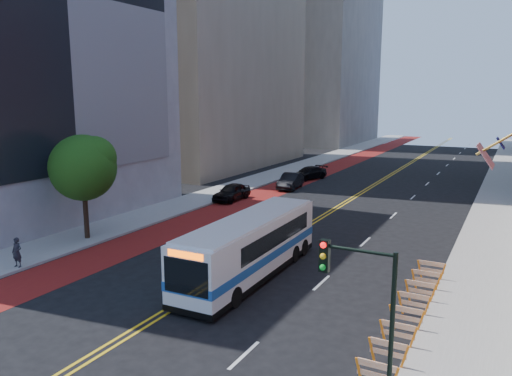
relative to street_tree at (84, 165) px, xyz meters
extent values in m
plane|color=black|center=(11.24, -6.04, -4.91)|extent=(160.00, 160.00, 0.00)
cube|color=gray|center=(-0.76, 23.96, -4.84)|extent=(4.00, 140.00, 0.15)
cube|color=gray|center=(23.24, 23.96, -4.84)|extent=(4.00, 140.00, 0.15)
cube|color=maroon|center=(3.14, 23.96, -4.91)|extent=(3.60, 140.00, 0.01)
cube|color=gold|center=(11.06, 23.96, -4.91)|extent=(0.14, 140.00, 0.01)
cube|color=gold|center=(11.42, 23.96, -4.91)|extent=(0.14, 140.00, 0.01)
cube|color=silver|center=(16.04, -8.04, -4.90)|extent=(0.14, 2.20, 0.01)
cube|color=silver|center=(16.04, -0.04, -4.90)|extent=(0.14, 2.20, 0.01)
cube|color=silver|center=(16.04, 7.96, -4.90)|extent=(0.14, 2.20, 0.01)
cube|color=silver|center=(16.04, 15.96, -4.90)|extent=(0.14, 2.20, 0.01)
cube|color=silver|center=(16.04, 23.96, -4.90)|extent=(0.14, 2.20, 0.01)
cube|color=silver|center=(16.04, 31.96, -4.90)|extent=(0.14, 2.20, 0.01)
cube|color=silver|center=(16.04, 39.96, -4.90)|extent=(0.14, 2.20, 0.01)
cube|color=silver|center=(16.04, 47.96, -4.90)|extent=(0.14, 2.20, 0.01)
cube|color=silver|center=(16.04, 55.96, -4.90)|extent=(0.14, 2.20, 0.01)
cube|color=silver|center=(16.04, 63.96, -4.90)|extent=(0.14, 2.20, 0.01)
cube|color=silver|center=(16.04, 71.96, -4.90)|extent=(0.14, 2.20, 0.01)
cube|color=silver|center=(16.04, 79.96, -4.90)|extent=(0.14, 2.20, 0.01)
cube|color=#B21419|center=(22.94, 1.96, 1.69)|extent=(0.75, 1.90, 1.05)
cube|color=navy|center=(23.49, 2.41, 2.24)|extent=(0.39, 0.85, 0.52)
cube|color=orange|center=(20.29, -8.04, -4.41)|extent=(0.32, 0.06, 0.99)
cube|color=orange|center=(20.84, -8.04, -4.01)|extent=(1.25, 0.05, 0.22)
cube|color=orange|center=(20.84, -8.04, -4.36)|extent=(1.25, 0.05, 0.18)
cube|color=orange|center=(20.29, -6.49, -4.41)|extent=(0.32, 0.06, 0.99)
cube|color=orange|center=(21.39, -6.49, -4.41)|extent=(0.32, 0.06, 0.99)
cube|color=orange|center=(20.84, -6.49, -4.01)|extent=(1.25, 0.05, 0.22)
cube|color=orange|center=(20.84, -6.49, -4.36)|extent=(1.25, 0.05, 0.18)
cube|color=orange|center=(20.29, -4.94, -4.41)|extent=(0.32, 0.06, 0.99)
cube|color=orange|center=(21.39, -4.94, -4.41)|extent=(0.32, 0.06, 0.99)
cube|color=orange|center=(20.84, -4.94, -4.01)|extent=(1.25, 0.05, 0.22)
cube|color=orange|center=(20.84, -4.94, -4.36)|extent=(1.25, 0.05, 0.18)
cube|color=orange|center=(20.29, -3.39, -4.41)|extent=(0.32, 0.06, 0.99)
cube|color=orange|center=(21.39, -3.39, -4.41)|extent=(0.32, 0.06, 0.99)
cube|color=orange|center=(20.84, -3.39, -4.01)|extent=(1.25, 0.05, 0.22)
cube|color=orange|center=(20.84, -3.39, -4.36)|extent=(1.25, 0.05, 0.18)
cube|color=orange|center=(20.29, -1.84, -4.41)|extent=(0.32, 0.06, 0.99)
cube|color=orange|center=(21.39, -1.84, -4.41)|extent=(0.32, 0.06, 0.99)
cube|color=orange|center=(20.84, -1.84, -4.01)|extent=(1.25, 0.05, 0.22)
cube|color=orange|center=(20.84, -1.84, -4.36)|extent=(1.25, 0.05, 0.18)
cube|color=orange|center=(20.29, -0.29, -4.41)|extent=(0.32, 0.06, 0.99)
cube|color=orange|center=(21.39, -0.29, -4.41)|extent=(0.32, 0.06, 0.99)
cube|color=orange|center=(20.84, -0.29, -4.01)|extent=(1.25, 0.05, 0.22)
cube|color=orange|center=(20.84, -0.29, -4.36)|extent=(1.25, 0.05, 0.18)
cube|color=orange|center=(20.29, 1.26, -4.41)|extent=(0.32, 0.06, 0.99)
cube|color=orange|center=(21.39, 1.26, -4.41)|extent=(0.32, 0.06, 0.99)
cube|color=orange|center=(20.84, 1.26, -4.01)|extent=(1.25, 0.05, 0.22)
cube|color=orange|center=(20.84, 1.26, -4.36)|extent=(1.25, 0.05, 0.18)
cube|color=orange|center=(20.29, 2.81, -4.41)|extent=(0.32, 0.06, 0.99)
cube|color=orange|center=(21.39, 2.81, -4.41)|extent=(0.32, 0.06, 0.99)
cube|color=orange|center=(20.84, 2.81, -4.01)|extent=(1.25, 0.05, 0.22)
cube|color=orange|center=(20.84, 2.81, -4.36)|extent=(1.25, 0.05, 0.18)
cylinder|color=black|center=(-0.06, -0.04, -3.16)|extent=(0.32, 0.32, 3.20)
sphere|color=#183F0D|center=(-0.06, -0.04, -0.16)|extent=(4.20, 4.20, 4.20)
sphere|color=#183F0D|center=(0.54, 0.36, 0.44)|extent=(2.80, 2.80, 2.80)
sphere|color=#183F0D|center=(-0.56, -0.34, 0.24)|extent=(2.40, 2.40, 2.40)
cylinder|color=black|center=(21.54, -9.54, -2.26)|extent=(0.14, 0.14, 5.00)
cylinder|color=black|center=(20.54, -9.54, 0.14)|extent=(2.00, 0.10, 0.10)
cube|color=black|center=(19.54, -9.54, -0.16)|extent=(0.28, 0.22, 0.95)
sphere|color=red|center=(19.54, -9.68, 0.19)|extent=(0.18, 0.18, 0.18)
sphere|color=yellow|center=(19.54, -9.68, -0.14)|extent=(0.18, 0.18, 0.18)
sphere|color=#0CA526|center=(19.54, -9.68, -0.47)|extent=(0.18, 0.18, 0.18)
cube|color=silver|center=(12.46, -0.96, -3.22)|extent=(2.64, 11.45, 2.71)
cube|color=#1A4B99|center=(12.46, -0.96, -3.63)|extent=(2.68, 11.49, 0.43)
cube|color=black|center=(12.45, -0.20, -2.77)|extent=(2.64, 8.03, 0.90)
cube|color=black|center=(12.55, -6.64, -3.01)|extent=(2.18, 0.13, 1.52)
cube|color=black|center=(12.38, 4.71, -2.82)|extent=(1.98, 0.12, 0.95)
cube|color=#FF5905|center=(12.55, -6.65, -2.06)|extent=(1.73, 0.10, 0.29)
cube|color=silver|center=(12.46, -0.96, -1.82)|extent=(2.51, 10.88, 0.11)
cube|color=black|center=(12.46, -0.96, -4.58)|extent=(2.67, 11.48, 0.29)
cylinder|color=black|center=(11.39, -4.63, -4.44)|extent=(0.30, 0.96, 0.95)
cylinder|color=black|center=(13.64, -4.60, -4.44)|extent=(0.30, 0.96, 0.95)
cylinder|color=black|center=(11.30, 2.22, -4.44)|extent=(0.30, 0.96, 0.95)
cylinder|color=black|center=(13.54, 2.25, -4.44)|extent=(0.30, 0.96, 0.95)
cylinder|color=black|center=(11.28, 3.59, -4.44)|extent=(0.30, 0.96, 0.95)
cylinder|color=black|center=(13.52, 3.62, -4.44)|extent=(0.30, 0.96, 0.95)
imported|color=black|center=(1.94, 15.02, -4.15)|extent=(1.86, 4.47, 1.51)
imported|color=black|center=(4.28, 22.70, -4.14)|extent=(2.23, 4.85, 1.54)
imported|color=black|center=(3.81, 28.77, -4.22)|extent=(3.40, 5.17, 1.39)
imported|color=black|center=(0.84, -5.82, -3.95)|extent=(0.64, 0.48, 1.62)
camera|label=1|loc=(24.17, -22.57, 4.37)|focal=35.00mm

